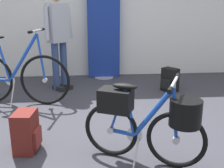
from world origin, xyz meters
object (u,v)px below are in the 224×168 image
at_px(floor_banner_stand, 104,39).
at_px(folding_bike_foreground, 148,119).
at_px(handbag_on_floor, 170,80).
at_px(visitor_near_wall, 58,34).
at_px(display_bike_left, 16,77).
at_px(backpack_on_floor, 26,132).

bearing_deg(floor_banner_stand, folding_bike_foreground, -86.36).
bearing_deg(handbag_on_floor, visitor_near_wall, 171.30).
bearing_deg(display_bike_left, backpack_on_floor, -73.72).
bearing_deg(floor_banner_stand, visitor_near_wall, -137.70).
relative_size(display_bike_left, backpack_on_floor, 3.80).
relative_size(floor_banner_stand, handbag_on_floor, 4.38).
height_order(folding_bike_foreground, backpack_on_floor, folding_bike_foreground).
bearing_deg(handbag_on_floor, backpack_on_floor, -137.23).
relative_size(floor_banner_stand, display_bike_left, 1.10).
bearing_deg(visitor_near_wall, handbag_on_floor, -8.70).
height_order(floor_banner_stand, visitor_near_wall, floor_banner_stand).
bearing_deg(visitor_near_wall, folding_bike_foreground, -67.70).
xyz_separation_m(floor_banner_stand, display_bike_left, (-1.29, -1.36, -0.34)).
xyz_separation_m(floor_banner_stand, handbag_on_floor, (1.00, -0.96, -0.55)).
relative_size(display_bike_left, visitor_near_wall, 0.93).
height_order(display_bike_left, visitor_near_wall, visitor_near_wall).
relative_size(visitor_near_wall, handbag_on_floor, 4.28).
bearing_deg(folding_bike_foreground, backpack_on_floor, 164.86).
bearing_deg(backpack_on_floor, visitor_near_wall, 86.18).
height_order(folding_bike_foreground, display_bike_left, display_bike_left).
bearing_deg(display_bike_left, floor_banner_stand, 46.40).
relative_size(folding_bike_foreground, backpack_on_floor, 2.56).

